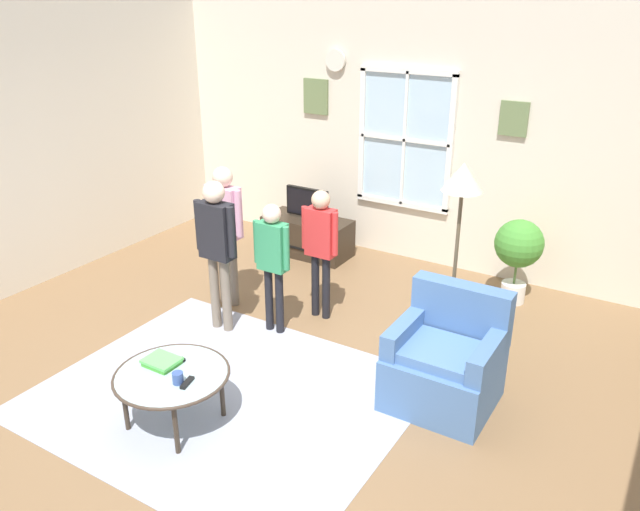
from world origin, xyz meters
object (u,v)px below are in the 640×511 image
Objects in this scene: tv_stand at (308,236)px; remote_near_books at (187,383)px; person_pink_shirt at (225,220)px; person_black_shirt at (217,239)px; person_green_shirt at (273,254)px; person_red_shirt at (321,240)px; potted_plant_by_window at (518,248)px; armchair at (446,363)px; cup at (178,378)px; book_stack at (162,362)px; coffee_table at (172,377)px; television at (307,203)px; remote_near_cup at (176,362)px; floor_lamp at (461,198)px.

tv_stand is 3.39m from remote_near_books.
remote_near_books is at bearing -58.72° from person_pink_shirt.
person_green_shirt is at bearing 26.18° from person_black_shirt.
person_red_shirt is 1.96m from potted_plant_by_window.
armchair is 1.96m from cup.
cup is 0.06× the size of person_pink_shirt.
tv_stand is 0.82× the size of person_red_shirt.
cup is 0.59× the size of remote_near_books.
book_stack is 3.57m from potted_plant_by_window.
person_green_shirt is 0.97× the size of person_red_shirt.
remote_near_books is 2.07m from person_pink_shirt.
tv_stand is at bearing 113.15° from person_green_shirt.
person_red_shirt reaches higher than tv_stand.
remote_near_books is 0.10× the size of person_pink_shirt.
person_black_shirt is at bearing 115.71° from coffee_table.
armchair is 1.70m from person_red_shirt.
book_stack is 0.17× the size of person_black_shirt.
person_red_shirt is (0.05, 1.93, 0.39)m from coffee_table.
armchair is at bearing -23.67° from person_red_shirt.
person_red_shirt reaches higher than coffee_table.
person_green_shirt is (0.71, -0.22, -0.11)m from person_pink_shirt.
television is 3.39m from cup.
book_stack is 2.95× the size of cup.
person_black_shirt is at bearing -133.98° from person_red_shirt.
armchair reaches higher than potted_plant_by_window.
remote_near_cup is at bearing 40.64° from book_stack.
person_green_shirt reaches higher than potted_plant_by_window.
tv_stand is 3.18m from remote_near_cup.
potted_plant_by_window is (2.40, 1.51, -0.30)m from person_pink_shirt.
person_pink_shirt is at bearing -147.89° from potted_plant_by_window.
person_red_shirt reaches higher than book_stack.
cup is at bearing -136.89° from armchair.
cup reaches higher than remote_near_books.
tv_stand is 3.30m from coffee_table.
remote_near_cup is 0.11× the size of person_green_shirt.
remote_near_cup is at bearing -74.89° from television.
book_stack is 1.46m from person_green_shirt.
floor_lamp reaches higher than person_green_shirt.
person_pink_shirt is 0.82× the size of floor_lamp.
floor_lamp is (1.19, 1.86, 1.01)m from remote_near_books.
person_pink_shirt is at bearing 121.28° from remote_near_books.
remote_near_cup is (0.83, -3.06, -0.21)m from television.
person_pink_shirt is (-0.99, 1.75, 0.42)m from cup.
floor_lamp is (-0.18, 0.55, 1.10)m from armchair.
remote_near_cup is 1.86m from person_red_shirt.
person_green_shirt reaches higher than coffee_table.
remote_near_cup is 0.08× the size of floor_lamp.
person_black_shirt is 0.94m from person_red_shirt.
coffee_table is 5.87× the size of remote_near_books.
book_stack is at bearing -76.46° from tv_stand.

